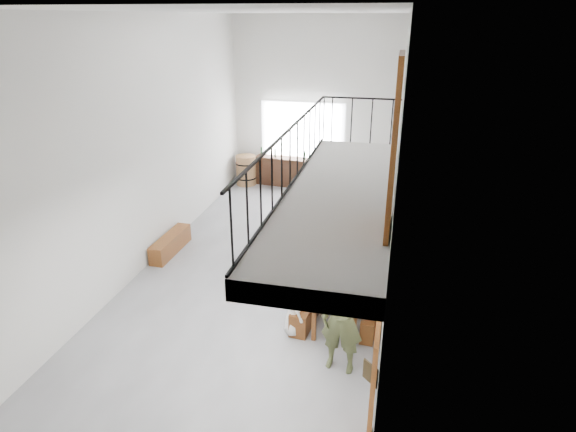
% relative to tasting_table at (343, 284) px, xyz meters
% --- Properties ---
extents(floor, '(12.00, 12.00, 0.00)m').
position_rel_tasting_table_xyz_m(floor, '(-1.96, 1.75, -0.71)').
color(floor, slate).
rests_on(floor, ground).
extents(room_walls, '(12.00, 12.00, 12.00)m').
position_rel_tasting_table_xyz_m(room_walls, '(-1.96, 1.75, 2.85)').
color(room_walls, silver).
rests_on(room_walls, ground).
extents(gateway_portal, '(2.80, 0.08, 2.80)m').
position_rel_tasting_table_xyz_m(gateway_portal, '(-2.36, 7.69, 0.69)').
color(gateway_portal, white).
rests_on(gateway_portal, ground).
extents(right_wall_decor, '(0.07, 8.28, 5.07)m').
position_rel_tasting_table_xyz_m(right_wall_decor, '(0.74, -0.12, 1.04)').
color(right_wall_decor, '#955222').
rests_on(right_wall_decor, ground).
extents(balcony, '(1.52, 5.62, 4.00)m').
position_rel_tasting_table_xyz_m(balcony, '(0.01, -1.38, 2.26)').
color(balcony, silver).
rests_on(balcony, ground).
extents(tasting_table, '(0.96, 2.13, 0.79)m').
position_rel_tasting_table_xyz_m(tasting_table, '(0.00, 0.00, 0.00)').
color(tasting_table, brown).
rests_on(tasting_table, ground).
extents(bench_inner, '(0.55, 2.03, 0.46)m').
position_rel_tasting_table_xyz_m(bench_inner, '(-0.59, 0.06, -0.48)').
color(bench_inner, brown).
rests_on(bench_inner, ground).
extents(bench_wall, '(0.37, 1.90, 0.43)m').
position_rel_tasting_table_xyz_m(bench_wall, '(0.59, 0.09, -0.49)').
color(bench_wall, brown).
rests_on(bench_wall, ground).
extents(tableware, '(0.27, 1.10, 0.35)m').
position_rel_tasting_table_xyz_m(tableware, '(-0.08, 0.05, 0.23)').
color(tableware, black).
rests_on(tableware, tasting_table).
extents(side_bench, '(0.38, 1.60, 0.45)m').
position_rel_tasting_table_xyz_m(side_bench, '(-4.46, 1.76, -0.48)').
color(side_bench, brown).
rests_on(side_bench, ground).
extents(oak_barrel, '(0.70, 0.70, 1.02)m').
position_rel_tasting_table_xyz_m(oak_barrel, '(-4.23, 7.15, -0.19)').
color(oak_barrel, olive).
rests_on(oak_barrel, ground).
extents(serving_counter, '(1.90, 0.73, 0.98)m').
position_rel_tasting_table_xyz_m(serving_counter, '(-2.99, 7.40, -0.22)').
color(serving_counter, '#3A1D12').
rests_on(serving_counter, ground).
extents(counter_bottles, '(1.60, 0.26, 0.28)m').
position_rel_tasting_table_xyz_m(counter_bottles, '(-2.99, 7.40, 0.41)').
color(counter_bottles, black).
rests_on(counter_bottles, serving_counter).
extents(guest_left_a, '(0.59, 0.69, 1.20)m').
position_rel_tasting_table_xyz_m(guest_left_a, '(-0.80, -0.74, -0.10)').
color(guest_left_a, white).
rests_on(guest_left_a, ground).
extents(guest_left_b, '(0.46, 0.57, 1.38)m').
position_rel_tasting_table_xyz_m(guest_left_b, '(-0.80, -0.08, -0.02)').
color(guest_left_b, '#266E7E').
rests_on(guest_left_b, ground).
extents(guest_left_c, '(0.67, 0.75, 1.26)m').
position_rel_tasting_table_xyz_m(guest_left_c, '(-0.77, 0.50, -0.07)').
color(guest_left_c, white).
rests_on(guest_left_c, ground).
extents(guest_left_d, '(0.55, 0.80, 1.15)m').
position_rel_tasting_table_xyz_m(guest_left_d, '(-0.73, 0.84, -0.13)').
color(guest_left_d, '#266E7E').
rests_on(guest_left_d, ground).
extents(guest_right_a, '(0.57, 0.85, 1.33)m').
position_rel_tasting_table_xyz_m(guest_right_a, '(0.57, -0.54, -0.04)').
color(guest_right_a, '#B5371F').
rests_on(guest_right_a, ground).
extents(guest_right_b, '(0.62, 1.08, 1.11)m').
position_rel_tasting_table_xyz_m(guest_right_b, '(0.65, 0.19, -0.15)').
color(guest_right_b, black).
rests_on(guest_right_b, ground).
extents(guest_right_c, '(0.46, 0.61, 1.13)m').
position_rel_tasting_table_xyz_m(guest_right_c, '(0.52, 0.68, -0.14)').
color(guest_right_c, white).
rests_on(guest_right_c, ground).
extents(host_standing, '(0.75, 0.54, 1.90)m').
position_rel_tasting_table_xyz_m(host_standing, '(0.16, -1.50, 0.25)').
color(host_standing, '#49512D').
rests_on(host_standing, ground).
extents(potted_plant, '(0.43, 0.39, 0.42)m').
position_rel_tasting_table_xyz_m(potted_plant, '(0.49, 2.56, -0.49)').
color(potted_plant, '#1D4819').
rests_on(potted_plant, ground).
extents(bicycle_near, '(1.90, 1.16, 0.94)m').
position_rel_tasting_table_xyz_m(bicycle_near, '(-1.22, 7.00, -0.24)').
color(bicycle_near, black).
rests_on(bicycle_near, ground).
extents(bicycle_far, '(1.64, 0.82, 0.95)m').
position_rel_tasting_table_xyz_m(bicycle_far, '(-0.36, 6.99, -0.23)').
color(bicycle_far, black).
rests_on(bicycle_far, ground).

